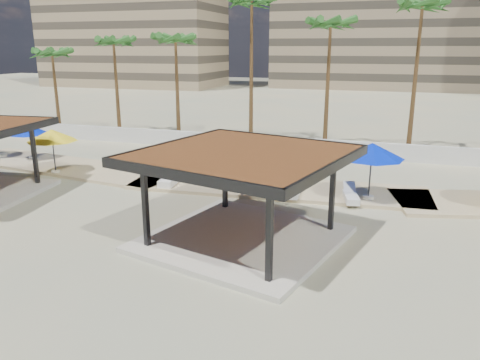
{
  "coord_description": "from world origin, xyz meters",
  "views": [
    {
      "loc": [
        7.72,
        -16.71,
        7.46
      ],
      "look_at": [
        1.1,
        3.53,
        1.4
      ],
      "focal_mm": 35.0,
      "sensor_mm": 36.0,
      "label": 1
    }
  ],
  "objects_px": {
    "umbrella_c": "(270,150)",
    "lounger_c": "(351,197)",
    "lounger_a": "(171,179)",
    "lounger_b": "(293,189)",
    "pavilion_central": "(243,189)"
  },
  "relations": [
    {
      "from": "umbrella_c",
      "to": "lounger_c",
      "type": "distance_m",
      "value": 4.97
    },
    {
      "from": "umbrella_c",
      "to": "pavilion_central",
      "type": "bearing_deg",
      "value": -83.68
    },
    {
      "from": "lounger_a",
      "to": "lounger_c",
      "type": "relative_size",
      "value": 1.17
    },
    {
      "from": "pavilion_central",
      "to": "lounger_c",
      "type": "height_order",
      "value": "pavilion_central"
    },
    {
      "from": "lounger_b",
      "to": "lounger_c",
      "type": "bearing_deg",
      "value": -98.2
    },
    {
      "from": "lounger_a",
      "to": "lounger_b",
      "type": "distance_m",
      "value": 6.85
    },
    {
      "from": "umbrella_c",
      "to": "lounger_c",
      "type": "height_order",
      "value": "umbrella_c"
    },
    {
      "from": "pavilion_central",
      "to": "lounger_a",
      "type": "bearing_deg",
      "value": 149.52
    },
    {
      "from": "lounger_c",
      "to": "umbrella_c",
      "type": "bearing_deg",
      "value": 61.19
    },
    {
      "from": "pavilion_central",
      "to": "umbrella_c",
      "type": "relative_size",
      "value": 2.73
    },
    {
      "from": "umbrella_c",
      "to": "lounger_a",
      "type": "distance_m",
      "value": 5.78
    },
    {
      "from": "lounger_b",
      "to": "lounger_c",
      "type": "relative_size",
      "value": 1.25
    },
    {
      "from": "lounger_b",
      "to": "lounger_c",
      "type": "xyz_separation_m",
      "value": [
        2.96,
        -0.27,
        -0.05
      ]
    },
    {
      "from": "pavilion_central",
      "to": "lounger_a",
      "type": "relative_size",
      "value": 3.82
    },
    {
      "from": "lounger_a",
      "to": "lounger_b",
      "type": "xyz_separation_m",
      "value": [
        6.85,
        0.31,
        0.02
      ]
    }
  ]
}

